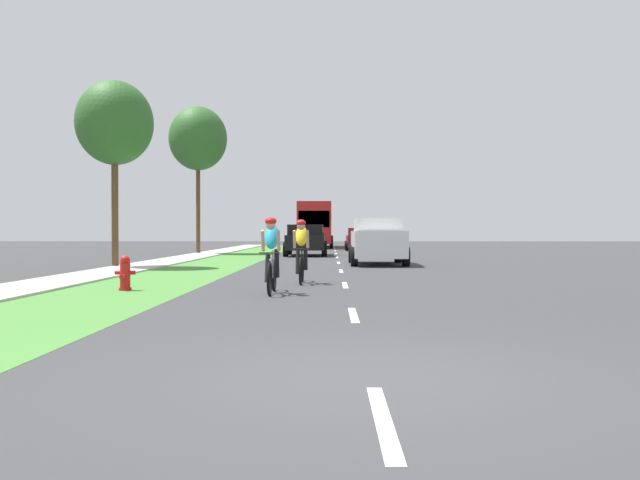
% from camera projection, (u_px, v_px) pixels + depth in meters
% --- Properties ---
extents(ground_plane, '(120.00, 120.00, 0.00)m').
position_uv_depth(ground_plane, '(339.00, 264.00, 25.66)').
color(ground_plane, '#38383A').
extents(grass_verge, '(2.97, 70.00, 0.01)m').
position_uv_depth(grass_verge, '(216.00, 264.00, 25.73)').
color(grass_verge, '#478438').
rests_on(grass_verge, ground_plane).
extents(sidewalk_concrete, '(1.84, 70.00, 0.10)m').
position_uv_depth(sidewalk_concrete, '(156.00, 264.00, 25.77)').
color(sidewalk_concrete, '#B2ADA3').
rests_on(sidewalk_concrete, ground_plane).
extents(lane_markings_center, '(0.12, 52.20, 0.01)m').
position_uv_depth(lane_markings_center, '(338.00, 260.00, 29.66)').
color(lane_markings_center, white).
rests_on(lane_markings_center, ground_plane).
extents(fire_hydrant_red, '(0.44, 0.38, 0.76)m').
position_uv_depth(fire_hydrant_red, '(125.00, 273.00, 14.24)').
color(fire_hydrant_red, red).
rests_on(fire_hydrant_red, ground_plane).
extents(cyclist_lead, '(0.42, 1.72, 1.58)m').
position_uv_depth(cyclist_lead, '(272.00, 254.00, 13.54)').
color(cyclist_lead, black).
rests_on(cyclist_lead, ground_plane).
extents(cyclist_trailing, '(0.42, 1.72, 1.58)m').
position_uv_depth(cyclist_trailing, '(301.00, 251.00, 16.21)').
color(cyclist_trailing, black).
rests_on(cyclist_trailing, ground_plane).
extents(suv_white, '(2.15, 4.70, 1.79)m').
position_uv_depth(suv_white, '(377.00, 240.00, 25.51)').
color(suv_white, silver).
rests_on(suv_white, ground_plane).
extents(pickup_black, '(2.22, 5.10, 1.64)m').
position_uv_depth(pickup_black, '(306.00, 240.00, 34.68)').
color(pickup_black, black).
rests_on(pickup_black, ground_plane).
extents(sedan_maroon, '(1.98, 4.30, 1.52)m').
position_uv_depth(sedan_maroon, '(360.00, 239.00, 44.47)').
color(sedan_maroon, maroon).
rests_on(sedan_maroon, ground_plane).
extents(bus_red, '(2.78, 11.60, 3.48)m').
position_uv_depth(bus_red, '(316.00, 223.00, 52.77)').
color(bus_red, red).
rests_on(bus_red, ground_plane).
extents(street_tree_near, '(2.73, 2.73, 6.68)m').
position_uv_depth(street_tree_near, '(115.00, 124.00, 23.35)').
color(street_tree_near, brown).
rests_on(street_tree_near, ground_plane).
extents(street_tree_far, '(3.34, 3.34, 8.50)m').
position_uv_depth(street_tree_far, '(198.00, 139.00, 37.73)').
color(street_tree_far, brown).
rests_on(street_tree_far, ground_plane).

